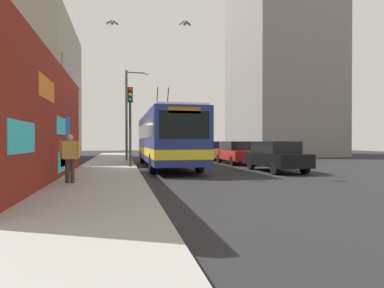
# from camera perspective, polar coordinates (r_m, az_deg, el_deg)

# --- Properties ---
(ground_plane) EXTENTS (80.00, 80.00, 0.00)m
(ground_plane) POSITION_cam_1_polar(r_m,az_deg,el_deg) (17.10, -9.68, -4.84)
(ground_plane) COLOR #232326
(sidewalk_slab) EXTENTS (48.00, 3.20, 0.15)m
(sidewalk_slab) POSITION_cam_1_polar(r_m,az_deg,el_deg) (17.09, -15.06, -4.60)
(sidewalk_slab) COLOR #9E9B93
(sidewalk_slab) RESTS_ON ground_plane
(graffiti_wall) EXTENTS (13.02, 0.32, 4.64)m
(graffiti_wall) POSITION_cam_1_polar(r_m,az_deg,el_deg) (12.79, -23.82, 3.74)
(graffiti_wall) COLOR maroon
(graffiti_wall) RESTS_ON ground_plane
(building_far_left) EXTENTS (13.00, 8.25, 12.09)m
(building_far_left) POSITION_cam_1_polar(r_m,az_deg,el_deg) (31.83, -27.96, 8.47)
(building_far_left) COLOR #9E937F
(building_far_left) RESTS_ON ground_plane
(building_far_right) EXTENTS (11.10, 9.77, 20.51)m
(building_far_right) POSITION_cam_1_polar(r_m,az_deg,el_deg) (38.81, 15.61, 13.36)
(building_far_right) COLOR gray
(building_far_right) RESTS_ON ground_plane
(city_bus) EXTENTS (11.83, 2.63, 5.07)m
(city_bus) POSITION_cam_1_polar(r_m,az_deg,el_deg) (19.45, -4.72, 1.20)
(city_bus) COLOR navy
(city_bus) RESTS_ON ground_plane
(parked_car_black) EXTENTS (4.33, 1.78, 1.58)m
(parked_car_black) POSITION_cam_1_polar(r_m,az_deg,el_deg) (17.15, 14.73, -2.04)
(parked_car_black) COLOR black
(parked_car_black) RESTS_ON ground_plane
(parked_car_red) EXTENTS (4.36, 1.85, 1.58)m
(parked_car_red) POSITION_cam_1_polar(r_m,az_deg,el_deg) (22.41, 7.95, -1.45)
(parked_car_red) COLOR #B21E19
(parked_car_red) RESTS_ON ground_plane
(parked_car_champagne) EXTENTS (4.95, 1.91, 1.58)m
(parked_car_champagne) POSITION_cam_1_polar(r_m,az_deg,el_deg) (27.48, 4.04, -1.09)
(parked_car_champagne) COLOR #C6B793
(parked_car_champagne) RESTS_ON ground_plane
(pedestrian_near_wall) EXTENTS (0.22, 0.67, 1.66)m
(pedestrian_near_wall) POSITION_cam_1_polar(r_m,az_deg,el_deg) (11.70, -21.00, -1.77)
(pedestrian_near_wall) COLOR #3F3326
(pedestrian_near_wall) RESTS_ON sidewalk_slab
(traffic_light) EXTENTS (0.49, 0.28, 4.50)m
(traffic_light) POSITION_cam_1_polar(r_m,az_deg,el_deg) (18.45, -11.00, 5.38)
(traffic_light) COLOR #2D382D
(traffic_light) RESTS_ON sidewalk_slab
(street_lamp) EXTENTS (0.44, 1.73, 6.81)m
(street_lamp) POSITION_cam_1_polar(r_m,az_deg,el_deg) (24.70, -11.21, 6.18)
(street_lamp) COLOR #4C4C51
(street_lamp) RESTS_ON sidewalk_slab
(flying_pigeons) EXTENTS (1.06, 3.66, 0.21)m
(flying_pigeons) POSITION_cam_1_polar(r_m,az_deg,el_deg) (15.19, -7.77, 20.61)
(flying_pigeons) COLOR slate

